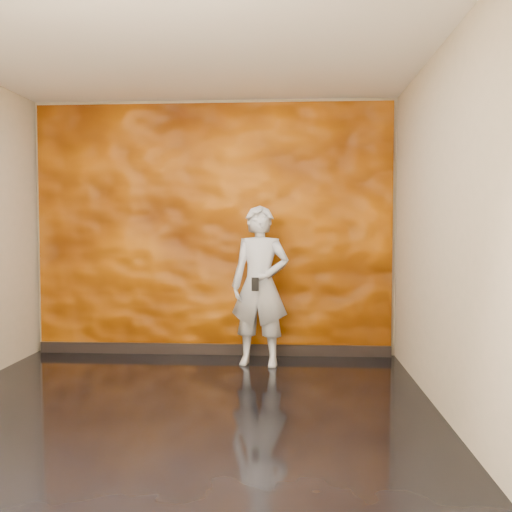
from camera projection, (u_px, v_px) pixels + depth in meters
name	position (u px, v px, depth m)	size (l,w,h in m)	color
room	(177.00, 229.00, 4.31)	(4.02, 4.02, 2.81)	black
feature_wall	(213.00, 230.00, 6.27)	(3.90, 0.06, 2.75)	#C25E03
baseboard	(213.00, 349.00, 6.30)	(3.90, 0.04, 0.12)	black
man	(260.00, 286.00, 5.80)	(0.59, 0.39, 1.63)	#9BA2AB
phone	(255.00, 284.00, 5.56)	(0.07, 0.01, 0.13)	black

